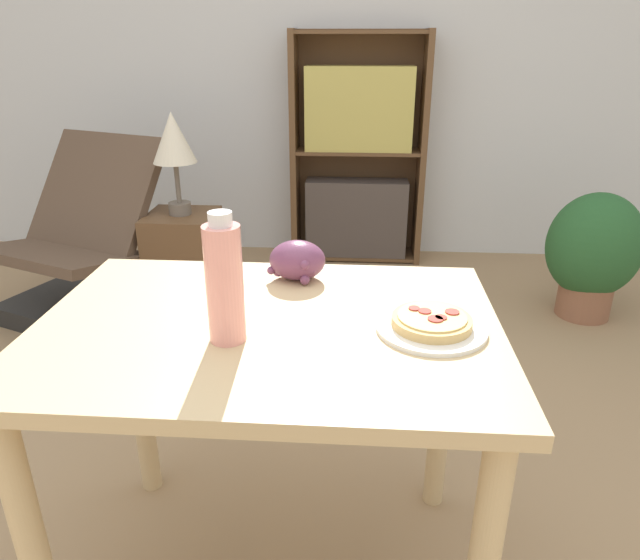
{
  "coord_description": "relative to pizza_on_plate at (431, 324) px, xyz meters",
  "views": [
    {
      "loc": [
        0.3,
        -1.08,
        1.33
      ],
      "look_at": [
        0.21,
        0.12,
        0.82
      ],
      "focal_mm": 32.0,
      "sensor_mm": 36.0,
      "label": 1
    }
  ],
  "objects": [
    {
      "name": "pizza_on_plate",
      "position": [
        0.0,
        0.0,
        0.0
      ],
      "size": [
        0.24,
        0.24,
        0.04
      ],
      "color": "white",
      "rests_on": "dining_table"
    },
    {
      "name": "drink_bottle",
      "position": [
        -0.42,
        -0.07,
        0.11
      ],
      "size": [
        0.08,
        0.08,
        0.27
      ],
      "color": "pink",
      "rests_on": "dining_table"
    },
    {
      "name": "potted_plant_floor",
      "position": [
        1.02,
        1.67,
        -0.43
      ],
      "size": [
        0.47,
        0.4,
        0.65
      ],
      "color": "#8E5B42",
      "rests_on": "ground_plane"
    },
    {
      "name": "grape_bunch",
      "position": [
        -0.31,
        0.26,
        0.04
      ],
      "size": [
        0.15,
        0.12,
        0.1
      ],
      "color": "#6B3856",
      "rests_on": "dining_table"
    },
    {
      "name": "wall_back",
      "position": [
        -0.46,
        2.61,
        0.53
      ],
      "size": [
        8.0,
        0.05,
        2.6
      ],
      "color": "silver",
      "rests_on": "ground_plane"
    },
    {
      "name": "side_table",
      "position": [
        -1.05,
        1.6,
        -0.51
      ],
      "size": [
        0.34,
        0.34,
        0.53
      ],
      "color": "brown",
      "rests_on": "ground_plane"
    },
    {
      "name": "table_lamp",
      "position": [
        -1.05,
        1.6,
        0.1
      ],
      "size": [
        0.21,
        0.21,
        0.49
      ],
      "color": "#665B51",
      "rests_on": "side_table"
    },
    {
      "name": "bookshelf",
      "position": [
        -0.17,
        2.46,
        -0.14
      ],
      "size": [
        0.82,
        0.26,
        1.39
      ],
      "color": "brown",
      "rests_on": "ground_plane"
    },
    {
      "name": "dining_table",
      "position": [
        -0.35,
        0.01,
        -0.14
      ],
      "size": [
        1.02,
        0.71,
        0.76
      ],
      "color": "#D1B27F",
      "rests_on": "ground_plane"
    },
    {
      "name": "lounge_chair_near",
      "position": [
        -1.57,
        1.53,
        -0.49
      ],
      "size": [
        0.89,
        0.96,
        0.88
      ],
      "rotation": [
        0.0,
        0.0,
        -0.37
      ],
      "color": "black",
      "rests_on": "ground_plane"
    }
  ]
}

